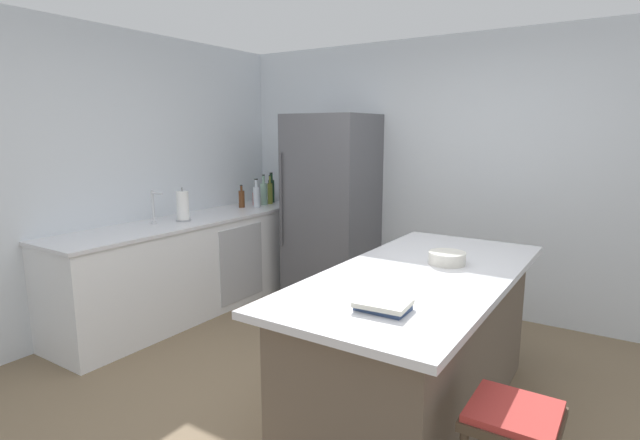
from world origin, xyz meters
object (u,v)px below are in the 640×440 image
object	(u,v)px
paper_towel_roll	(183,207)
mixing_bowl	(447,258)
refrigerator	(331,207)
soda_bottle	(257,196)
cookbook_stack	(383,305)
sink_faucet	(154,207)
kitchen_island	(418,344)
syrup_bottle	(242,198)
olive_oil_bottle	(270,193)
gin_bottle	(264,193)
wine_bottle	(271,190)
bar_stool	(512,434)
hot_sauce_bottle	(255,198)

from	to	relation	value
paper_towel_roll	mixing_bowl	world-z (taller)	paper_towel_roll
refrigerator	soda_bottle	world-z (taller)	refrigerator
refrigerator	cookbook_stack	world-z (taller)	refrigerator
sink_faucet	soda_bottle	bearing A→B (deg)	84.99
kitchen_island	sink_faucet	bearing A→B (deg)	176.88
sink_faucet	syrup_bottle	xyz separation A→B (m)	(-0.01, 1.15, -0.06)
olive_oil_bottle	gin_bottle	bearing A→B (deg)	-94.51
paper_towel_roll	wine_bottle	xyz separation A→B (m)	(-0.06, 1.37, 0.01)
sink_faucet	cookbook_stack	size ratio (longest dim) A/B	1.18
paper_towel_roll	soda_bottle	distance (m)	1.00
bar_stool	olive_oil_bottle	xyz separation A→B (m)	(-3.17, 2.38, 0.52)
refrigerator	mixing_bowl	world-z (taller)	refrigerator
sink_faucet	olive_oil_bottle	size ratio (longest dim) A/B	0.92
bar_stool	cookbook_stack	bearing A→B (deg)	177.65
mixing_bowl	olive_oil_bottle	bearing A→B (deg)	150.98
soda_bottle	kitchen_island	bearing A→B (deg)	-29.75
kitchen_island	refrigerator	distance (m)	2.34
refrigerator	olive_oil_bottle	world-z (taller)	refrigerator
kitchen_island	bar_stool	bearing A→B (deg)	-45.71
gin_bottle	mixing_bowl	distance (m)	2.87
kitchen_island	hot_sauce_bottle	bearing A→B (deg)	149.72
paper_towel_roll	gin_bottle	bearing A→B (deg)	90.69
paper_towel_roll	cookbook_stack	distance (m)	2.78
kitchen_island	sink_faucet	world-z (taller)	sink_faucet
kitchen_island	bar_stool	xyz separation A→B (m)	(0.69, -0.71, 0.05)
hot_sauce_bottle	cookbook_stack	size ratio (longest dim) A/B	0.79
hot_sauce_bottle	soda_bottle	bearing A→B (deg)	-40.94
sink_faucet	cookbook_stack	bearing A→B (deg)	-17.26
sink_faucet	mixing_bowl	xyz separation A→B (m)	(2.62, 0.12, -0.11)
kitchen_island	soda_bottle	world-z (taller)	soda_bottle
kitchen_island	gin_bottle	distance (m)	3.00
wine_bottle	cookbook_stack	world-z (taller)	wine_bottle
bar_stool	kitchen_island	bearing A→B (deg)	134.29
gin_bottle	syrup_bottle	size ratio (longest dim) A/B	1.38
olive_oil_bottle	sink_faucet	bearing A→B (deg)	-92.77
soda_bottle	gin_bottle	bearing A→B (deg)	104.05
olive_oil_bottle	mixing_bowl	xyz separation A→B (m)	(2.55, -1.41, -0.08)
kitchen_island	wine_bottle	xyz separation A→B (m)	(-2.53, 1.76, 0.59)
sink_faucet	wine_bottle	distance (m)	1.62
bar_stool	mixing_bowl	size ratio (longest dim) A/B	2.77
kitchen_island	syrup_bottle	world-z (taller)	syrup_bottle
gin_bottle	soda_bottle	world-z (taller)	gin_bottle
gin_bottle	hot_sauce_bottle	distance (m)	0.12
olive_oil_bottle	wine_bottle	bearing A→B (deg)	119.83
hot_sauce_bottle	kitchen_island	bearing A→B (deg)	-30.28
olive_oil_bottle	hot_sauce_bottle	distance (m)	0.20
refrigerator	olive_oil_bottle	xyz separation A→B (m)	(-0.86, 0.05, 0.09)
refrigerator	mixing_bowl	size ratio (longest dim) A/B	8.30
wine_bottle	paper_towel_roll	bearing A→B (deg)	-87.57
kitchen_island	olive_oil_bottle	world-z (taller)	olive_oil_bottle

